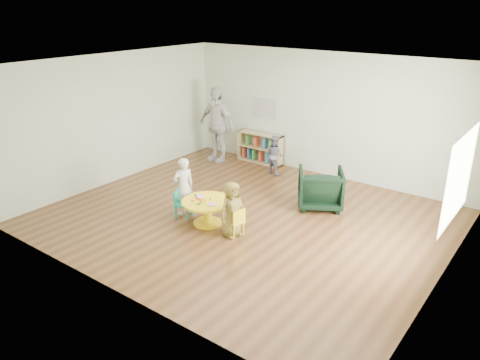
{
  "coord_description": "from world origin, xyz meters",
  "views": [
    {
      "loc": [
        4.66,
        -6.43,
        3.81
      ],
      "look_at": [
        0.1,
        -0.3,
        0.87
      ],
      "focal_mm": 35.0,
      "sensor_mm": 36.0,
      "label": 1
    }
  ],
  "objects_px": {
    "activity_table": "(207,208)",
    "child_left": "(184,186)",
    "toddler": "(275,155)",
    "adult_caretaker": "(217,125)",
    "kid_chair_left": "(182,203)",
    "armchair": "(320,188)",
    "child_right": "(232,209)",
    "bookshelf": "(260,148)",
    "kid_chair_right": "(236,221)"
  },
  "relations": [
    {
      "from": "kid_chair_left",
      "to": "bookshelf",
      "type": "height_order",
      "value": "bookshelf"
    },
    {
      "from": "armchair",
      "to": "kid_chair_right",
      "type": "bearing_deg",
      "value": 41.74
    },
    {
      "from": "armchair",
      "to": "child_right",
      "type": "height_order",
      "value": "child_right"
    },
    {
      "from": "child_left",
      "to": "adult_caretaker",
      "type": "height_order",
      "value": "adult_caretaker"
    },
    {
      "from": "kid_chair_left",
      "to": "adult_caretaker",
      "type": "relative_size",
      "value": 0.29
    },
    {
      "from": "bookshelf",
      "to": "toddler",
      "type": "relative_size",
      "value": 1.3
    },
    {
      "from": "activity_table",
      "to": "toddler",
      "type": "height_order",
      "value": "toddler"
    },
    {
      "from": "child_left",
      "to": "toddler",
      "type": "distance_m",
      "value": 2.9
    },
    {
      "from": "toddler",
      "to": "child_left",
      "type": "bearing_deg",
      "value": 101.1
    },
    {
      "from": "activity_table",
      "to": "toddler",
      "type": "relative_size",
      "value": 1.0
    },
    {
      "from": "kid_chair_right",
      "to": "armchair",
      "type": "bearing_deg",
      "value": -5.38
    },
    {
      "from": "bookshelf",
      "to": "toddler",
      "type": "distance_m",
      "value": 0.92
    },
    {
      "from": "activity_table",
      "to": "kid_chair_left",
      "type": "height_order",
      "value": "kid_chair_left"
    },
    {
      "from": "activity_table",
      "to": "toddler",
      "type": "xyz_separation_m",
      "value": [
        -0.46,
        2.96,
        0.14
      ]
    },
    {
      "from": "bookshelf",
      "to": "child_left",
      "type": "height_order",
      "value": "child_left"
    },
    {
      "from": "activity_table",
      "to": "child_left",
      "type": "bearing_deg",
      "value": 173.52
    },
    {
      "from": "bookshelf",
      "to": "child_right",
      "type": "xyz_separation_m",
      "value": [
        1.85,
        -3.56,
        0.13
      ]
    },
    {
      "from": "armchair",
      "to": "kid_chair_left",
      "type": "bearing_deg",
      "value": 15.33
    },
    {
      "from": "armchair",
      "to": "child_right",
      "type": "distance_m",
      "value": 2.09
    },
    {
      "from": "kid_chair_right",
      "to": "adult_caretaker",
      "type": "distance_m",
      "value": 4.14
    },
    {
      "from": "adult_caretaker",
      "to": "child_left",
      "type": "bearing_deg",
      "value": -58.08
    },
    {
      "from": "kid_chair_left",
      "to": "kid_chair_right",
      "type": "height_order",
      "value": "kid_chair_left"
    },
    {
      "from": "kid_chair_right",
      "to": "child_right",
      "type": "distance_m",
      "value": 0.23
    },
    {
      "from": "child_left",
      "to": "toddler",
      "type": "height_order",
      "value": "child_left"
    },
    {
      "from": "bookshelf",
      "to": "kid_chair_left",
      "type": "bearing_deg",
      "value": -79.72
    },
    {
      "from": "kid_chair_left",
      "to": "adult_caretaker",
      "type": "distance_m",
      "value": 3.42
    },
    {
      "from": "kid_chair_left",
      "to": "armchair",
      "type": "distance_m",
      "value": 2.7
    },
    {
      "from": "kid_chair_left",
      "to": "child_left",
      "type": "height_order",
      "value": "child_left"
    },
    {
      "from": "kid_chair_right",
      "to": "child_left",
      "type": "relative_size",
      "value": 0.45
    },
    {
      "from": "bookshelf",
      "to": "child_left",
      "type": "bearing_deg",
      "value": -80.28
    },
    {
      "from": "armchair",
      "to": "adult_caretaker",
      "type": "height_order",
      "value": "adult_caretaker"
    },
    {
      "from": "child_right",
      "to": "toddler",
      "type": "relative_size",
      "value": 1.06
    },
    {
      "from": "activity_table",
      "to": "adult_caretaker",
      "type": "xyz_separation_m",
      "value": [
        -2.15,
        2.91,
        0.62
      ]
    },
    {
      "from": "kid_chair_left",
      "to": "bookshelf",
      "type": "bearing_deg",
      "value": 170.09
    },
    {
      "from": "armchair",
      "to": "bookshelf",
      "type": "bearing_deg",
      "value": -63.7
    },
    {
      "from": "activity_table",
      "to": "toddler",
      "type": "distance_m",
      "value": 3.0
    },
    {
      "from": "kid_chair_right",
      "to": "activity_table",
      "type": "bearing_deg",
      "value": 97.98
    },
    {
      "from": "activity_table",
      "to": "child_left",
      "type": "distance_m",
      "value": 0.68
    },
    {
      "from": "activity_table",
      "to": "adult_caretaker",
      "type": "bearing_deg",
      "value": 126.42
    },
    {
      "from": "armchair",
      "to": "child_left",
      "type": "height_order",
      "value": "child_left"
    },
    {
      "from": "activity_table",
      "to": "armchair",
      "type": "distance_m",
      "value": 2.29
    },
    {
      "from": "adult_caretaker",
      "to": "kid_chair_left",
      "type": "bearing_deg",
      "value": -58.26
    },
    {
      "from": "kid_chair_left",
      "to": "child_right",
      "type": "distance_m",
      "value": 1.22
    },
    {
      "from": "kid_chair_right",
      "to": "child_left",
      "type": "height_order",
      "value": "child_left"
    },
    {
      "from": "kid_chair_left",
      "to": "adult_caretaker",
      "type": "bearing_deg",
      "value": -172.29
    },
    {
      "from": "bookshelf",
      "to": "child_right",
      "type": "relative_size",
      "value": 1.22
    },
    {
      "from": "activity_table",
      "to": "child_left",
      "type": "height_order",
      "value": "child_left"
    },
    {
      "from": "activity_table",
      "to": "bookshelf",
      "type": "height_order",
      "value": "bookshelf"
    },
    {
      "from": "child_right",
      "to": "adult_caretaker",
      "type": "xyz_separation_m",
      "value": [
        -2.78,
        2.99,
        0.45
      ]
    },
    {
      "from": "toddler",
      "to": "adult_caretaker",
      "type": "height_order",
      "value": "adult_caretaker"
    }
  ]
}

